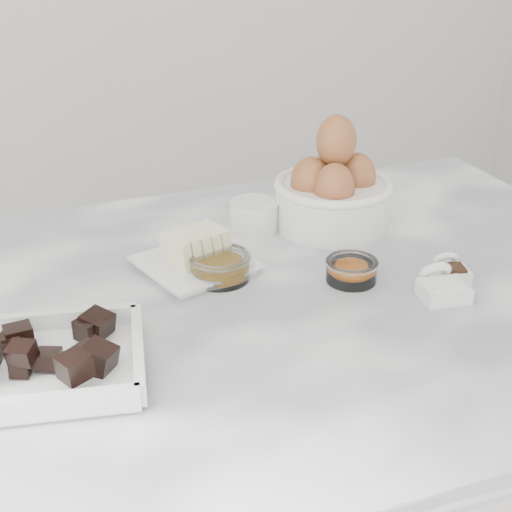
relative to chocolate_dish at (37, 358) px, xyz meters
The scene contains 9 objects.
marble_slab 0.30m from the chocolate_dish, 18.64° to the left, with size 1.20×0.80×0.04m, color white.
chocolate_dish is the anchor object (origin of this frame).
butter_plate 0.30m from the chocolate_dish, 39.48° to the left, with size 0.18×0.18×0.06m.
sugar_ramekin 0.47m from the chocolate_dish, 39.10° to the left, with size 0.08×0.08×0.05m.
egg_bowl 0.56m from the chocolate_dish, 28.70° to the left, with size 0.19×0.19×0.18m.
honey_bowl 0.30m from the chocolate_dish, 30.29° to the left, with size 0.09×0.09×0.04m.
zest_bowl 0.44m from the chocolate_dish, 10.95° to the left, with size 0.07×0.07×0.03m.
vanilla_spoon 0.56m from the chocolate_dish, ahead, with size 0.06×0.07×0.04m.
salt_spoon 0.52m from the chocolate_dish, ahead, with size 0.07×0.08×0.05m.
Camera 1 is at (-0.28, -0.79, 1.41)m, focal length 50.00 mm.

